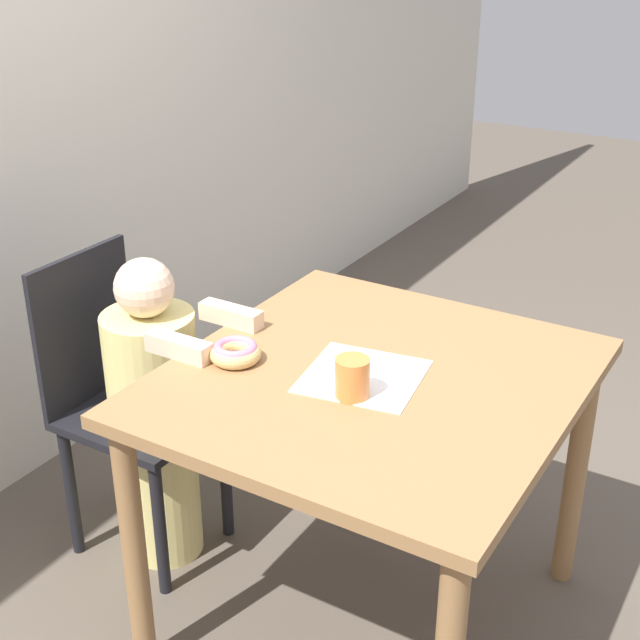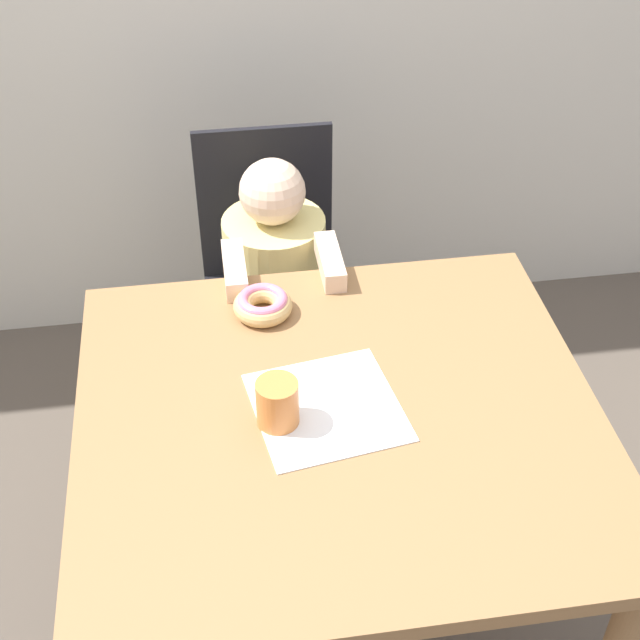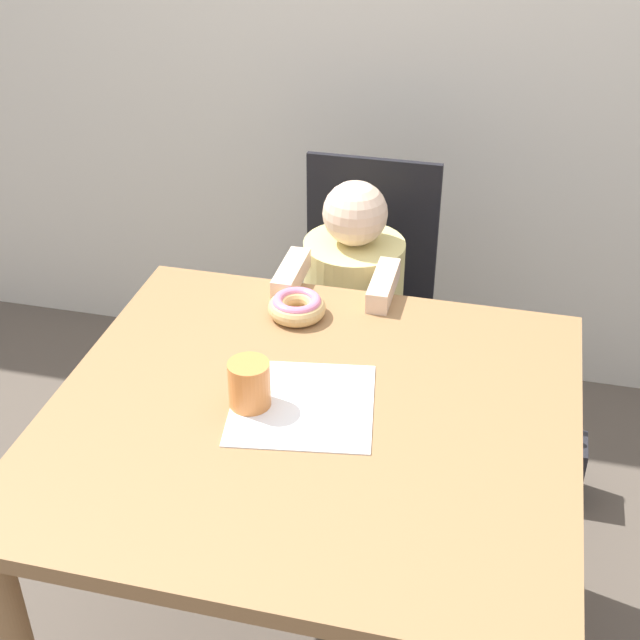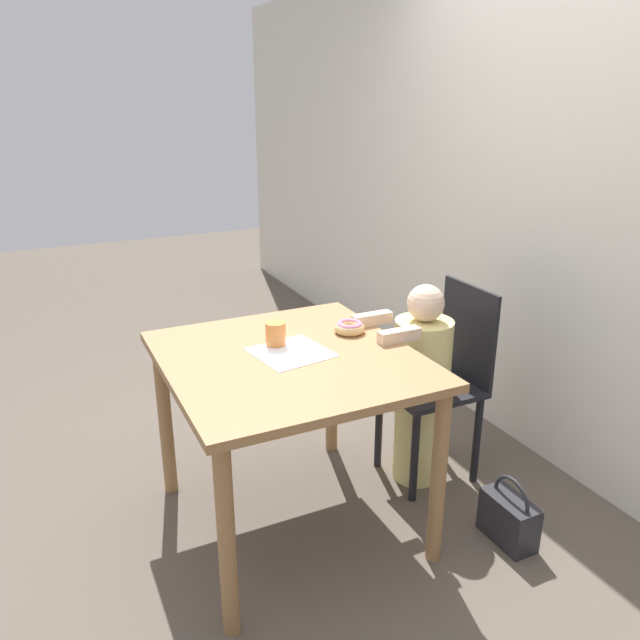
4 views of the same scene
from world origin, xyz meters
TOP-DOWN VIEW (x-y plane):
  - dining_table at (0.00, 0.00)m, footprint 1.02×0.96m
  - chair at (-0.06, 0.79)m, footprint 0.38×0.41m
  - child_figure at (-0.06, 0.67)m, footprint 0.27×0.43m
  - donut at (-0.12, 0.33)m, footprint 0.13×0.13m
  - napkin at (-0.02, 0.02)m, footprint 0.32×0.32m
  - handbag at (0.50, 0.76)m, footprint 0.24×0.12m
  - cup at (-0.12, -0.01)m, footprint 0.08×0.08m

SIDE VIEW (x-z plane):
  - handbag at x=0.50m, z-range -0.04..0.26m
  - child_figure at x=-0.06m, z-range 0.00..0.96m
  - chair at x=-0.06m, z-range 0.02..0.95m
  - dining_table at x=0.00m, z-range 0.28..1.06m
  - napkin at x=-0.02m, z-range 0.78..0.78m
  - donut at x=-0.12m, z-range 0.78..0.83m
  - cup at x=-0.12m, z-range 0.78..0.88m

